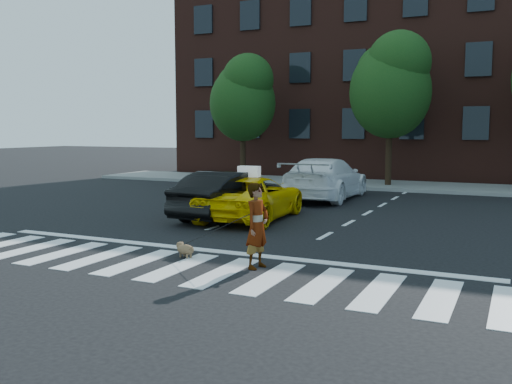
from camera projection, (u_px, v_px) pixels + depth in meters
ground at (179, 267)px, 11.32m from camera, size 120.00×120.00×0.00m
crosswalk at (179, 267)px, 11.31m from camera, size 13.00×2.40×0.01m
stop_line at (218, 251)px, 12.76m from camera, size 12.00×0.30×0.01m
sidewalk_far at (380, 185)px, 27.06m from camera, size 30.00×4.00×0.15m
building at (411, 72)px, 33.16m from camera, size 26.00×10.00×12.00m
tree_left at (243, 95)px, 29.06m from camera, size 3.39×3.38×6.50m
tree_mid at (391, 82)px, 25.85m from camera, size 3.69×3.69×7.10m
taxi at (252, 198)px, 17.29m from camera, size 2.49×4.84×1.31m
black_sedan at (229, 195)px, 17.46m from camera, size 1.89×4.52×1.46m
white_suv at (326, 179)px, 22.13m from camera, size 2.40×5.61×1.61m
woman at (257, 226)px, 11.16m from camera, size 0.51×0.68×1.69m
dog at (184, 249)px, 12.15m from camera, size 0.54×0.36×0.32m
taxi_sign at (249, 171)px, 17.02m from camera, size 0.67×0.32×0.32m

